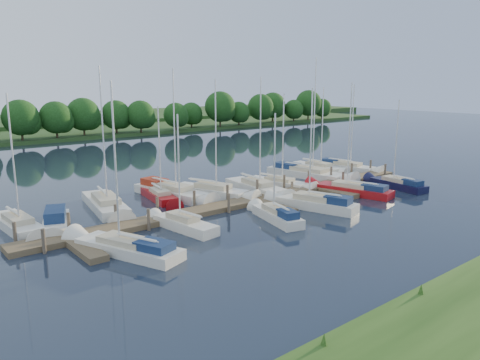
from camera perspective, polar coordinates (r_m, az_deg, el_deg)
ground at (r=35.58m, az=9.95°, el=-5.26°), size 260.00×260.00×0.00m
dock at (r=40.46m, az=2.13°, el=-2.67°), size 40.00×6.00×0.40m
mooring_pilings at (r=41.19m, az=1.10°, el=-1.83°), size 38.24×2.84×2.00m
far_shore at (r=100.95m, az=-24.25°, el=5.17°), size 180.00×30.00×0.60m
treeline at (r=88.75m, az=-20.76°, el=7.27°), size 146.65×9.96×8.30m
sailboat_n_0 at (r=36.97m, az=-25.36°, el=-5.15°), size 2.24×7.87×10.03m
motorboat at (r=36.37m, az=-21.54°, el=-4.96°), size 3.44×6.00×1.77m
sailboat_n_2 at (r=40.04m, az=-15.94°, el=-3.18°), size 3.63×9.53×12.03m
sailboat_n_3 at (r=42.26m, az=-9.70°, el=-2.10°), size 2.53×6.78×8.68m
sailboat_n_4 at (r=43.23m, az=-8.21°, el=-1.64°), size 3.57×9.47×11.99m
sailboat_n_5 at (r=43.25m, az=-3.21°, el=-1.61°), size 4.52×8.55×11.08m
sailboat_n_6 at (r=44.73m, az=2.22°, el=-1.14°), size 2.73×8.85×11.26m
sailboat_n_7 at (r=47.24m, az=4.95°, el=-0.49°), size 3.31×7.61×9.56m
sailboat_n_8 at (r=52.15m, az=8.40°, el=0.68°), size 3.96×10.70×13.31m
sailboat_n_9 at (r=56.10m, az=9.63°, el=1.38°), size 2.15×7.94×10.11m
sailboat_n_10 at (r=57.05m, az=12.93°, el=1.46°), size 3.24×8.28×10.41m
sailboat_s_0 at (r=29.99m, az=-13.85°, el=-8.10°), size 4.52×8.50×10.83m
sailboat_s_1 at (r=33.92m, az=-6.99°, el=-5.52°), size 2.26×6.60×8.63m
sailboat_s_2 at (r=35.82m, az=4.43°, el=-4.43°), size 2.84×6.54×8.52m
sailboat_s_3 at (r=39.42m, az=9.01°, el=-2.99°), size 3.73×8.02×10.39m
sailboat_s_4 at (r=45.31m, az=13.37°, el=-1.24°), size 3.59×8.49×10.69m
sailboat_s_5 at (r=49.01m, az=18.55°, el=-0.55°), size 2.43×7.06×9.04m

